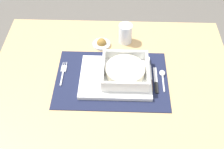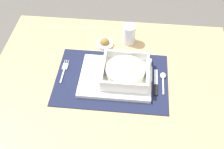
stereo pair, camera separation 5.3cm
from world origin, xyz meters
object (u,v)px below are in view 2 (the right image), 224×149
Objects in this scene: dining_table at (112,92)px; drinking_glass at (129,35)px; porridge_bowl at (125,72)px; condiment_saucer at (105,43)px; fork at (64,69)px; spoon at (163,78)px; bread_knife at (150,81)px; butter_knife at (156,84)px.

dining_table is 0.27m from drinking_glass.
condiment_saucer is at bearing 118.18° from porridge_bowl.
fork is at bearing 175.53° from dining_table.
drinking_glass is at bearing 16.31° from condiment_saucer.
spoon reaches higher than bread_knife.
condiment_saucer reaches higher than spoon.
spoon reaches higher than fork.
condiment_saucer is (0.15, 0.18, 0.01)m from fork.
dining_table is at bearing -0.25° from fork.
fork is at bearing 174.86° from porridge_bowl.
porridge_bowl reaches higher than bread_knife.
drinking_glass is (-0.15, 0.22, 0.03)m from spoon.
drinking_glass is (0.00, 0.23, -0.00)m from porridge_bowl.
drinking_glass is at bearing 43.17° from fork.
butter_knife is at bearing -126.65° from spoon.
fork is 0.36m from bread_knife.
drinking_glass is (0.05, 0.22, 0.14)m from dining_table.
bread_knife is at bearing -155.28° from spoon.
butter_knife is 0.28m from drinking_glass.
drinking_glass reaches higher than dining_table.
bread_knife reaches higher than dining_table.
condiment_saucer is (-0.26, 0.19, 0.00)m from spoon.
spoon is 1.45× the size of condiment_saucer.
condiment_saucer is at bearing -163.69° from drinking_glass.
bread_knife reaches higher than fork.
bread_knife is (-0.02, 0.01, 0.00)m from butter_knife.
fork is at bearing 177.24° from butter_knife.
condiment_saucer reaches higher than butter_knife.
dining_table is 7.57× the size of fork.
porridge_bowl is 1.61× the size of spoon.
condiment_saucer is (-0.21, 0.21, 0.00)m from bread_knife.
porridge_bowl reaches higher than condiment_saucer.
porridge_bowl reaches higher than fork.
porridge_bowl is 0.23m from drinking_glass.
drinking_glass reaches higher than condiment_saucer.
spoon is at bearing -54.74° from drinking_glass.
bread_knife is (0.16, -0.01, 0.11)m from dining_table.
butter_knife reaches higher than dining_table.
butter_knife is 0.99× the size of bread_knife.
porridge_bowl is at bearing 174.29° from butter_knife.
bread_knife is 0.26m from drinking_glass.
butter_knife is at bearing -9.55° from porridge_bowl.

